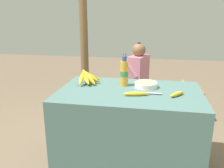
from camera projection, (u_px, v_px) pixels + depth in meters
name	position (u px, v px, depth m)	size (l,w,h in m)	color
ground_plane	(128.00, 165.00, 2.38)	(12.00, 12.00, 0.00)	#75604C
market_counter	(129.00, 130.00, 2.27)	(1.30, 0.83, 0.79)	#4C706B
banana_bunch_ripe	(87.00, 77.00, 2.36)	(0.20, 0.32, 0.15)	#4C381E
serving_bowl	(146.00, 84.00, 2.25)	(0.22, 0.22, 0.05)	white
water_bottle	(124.00, 73.00, 2.27)	(0.08, 0.08, 0.32)	gold
loose_banana_front	(136.00, 94.00, 2.02)	(0.22, 0.09, 0.04)	gold
loose_banana_side	(177.00, 94.00, 2.01)	(0.14, 0.16, 0.04)	gold
knife	(148.00, 93.00, 2.07)	(0.19, 0.03, 0.02)	#BCBCC1
wooden_bench	(155.00, 93.00, 3.45)	(1.33, 0.32, 0.44)	brown
seated_vendor	(135.00, 74.00, 3.41)	(0.47, 0.43, 1.09)	#564C60
banana_bunch_green	(184.00, 85.00, 3.33)	(0.18, 0.30, 0.15)	#4C381E
support_post_near	(84.00, 31.00, 3.74)	(0.13, 0.13, 2.40)	brown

